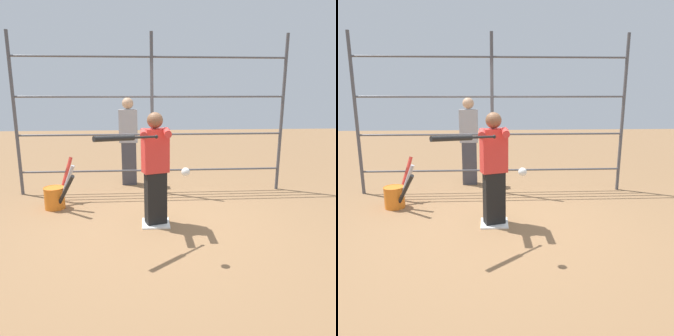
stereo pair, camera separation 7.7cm
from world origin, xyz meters
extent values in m
plane|color=olive|center=(0.00, 0.00, 0.00)|extent=(24.00, 24.00, 0.00)
cube|color=white|center=(0.00, 0.00, 0.01)|extent=(0.40, 0.40, 0.02)
cylinder|color=#4C4C51|center=(-2.46, -1.60, 1.46)|extent=(0.06, 0.06, 2.92)
cylinder|color=#4C4C51|center=(0.00, -1.60, 1.46)|extent=(0.06, 0.06, 2.92)
cylinder|color=#4C4C51|center=(2.46, -1.60, 1.46)|extent=(0.06, 0.06, 2.92)
cylinder|color=#4C4C51|center=(0.00, -1.60, 0.43)|extent=(4.92, 0.04, 0.04)
cylinder|color=#4C4C51|center=(0.00, -1.60, 1.12)|extent=(4.92, 0.04, 0.04)
cylinder|color=#4C4C51|center=(0.00, -1.60, 1.81)|extent=(4.92, 0.04, 0.04)
cylinder|color=#4C4C51|center=(0.00, -1.60, 2.50)|extent=(4.92, 0.04, 0.04)
cube|color=black|center=(0.00, 0.00, 0.39)|extent=(0.33, 0.26, 0.78)
cube|color=red|center=(0.00, 0.00, 1.09)|extent=(0.40, 0.30, 0.61)
sphere|color=brown|center=(0.00, 0.00, 1.52)|extent=(0.22, 0.22, 0.22)
cylinder|color=red|center=(-0.15, 0.17, 1.37)|extent=(0.10, 0.44, 0.10)
cylinder|color=red|center=(0.15, 0.26, 1.37)|extent=(0.10, 0.44, 0.10)
sphere|color=black|center=(0.00, 0.44, 1.35)|extent=(0.05, 0.05, 0.05)
cylinder|color=black|center=(0.14, 0.55, 1.36)|extent=(0.30, 0.25, 0.05)
cylinder|color=black|center=(0.48, 0.82, 1.39)|extent=(0.46, 0.39, 0.10)
sphere|color=white|center=(-0.30, 1.03, 1.04)|extent=(0.10, 0.10, 0.10)
cylinder|color=orange|center=(1.65, -0.78, 0.18)|extent=(0.33, 0.33, 0.36)
torus|color=orange|center=(1.65, -0.78, 0.36)|extent=(0.34, 0.34, 0.01)
cylinder|color=#B2B2B7|center=(1.44, -0.73, 0.39)|extent=(0.35, 0.13, 0.72)
cylinder|color=black|center=(1.42, -0.57, 0.34)|extent=(0.43, 0.40, 0.64)
cylinder|color=red|center=(1.53, -1.03, 0.41)|extent=(0.26, 0.45, 0.76)
cube|color=#3F3F47|center=(0.47, -2.18, 0.44)|extent=(0.30, 0.18, 0.89)
cube|color=#99999E|center=(0.47, -2.18, 1.22)|extent=(0.37, 0.20, 0.66)
sphere|color=tan|center=(0.47, -2.18, 1.67)|extent=(0.23, 0.23, 0.23)
camera|label=1|loc=(0.15, 4.50, 1.90)|focal=35.00mm
camera|label=2|loc=(0.07, 4.51, 1.90)|focal=35.00mm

